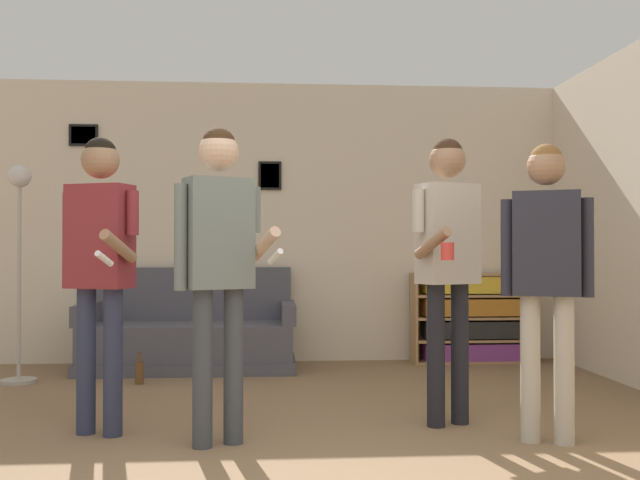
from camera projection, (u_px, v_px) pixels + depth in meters
wall_back at (285, 222)px, 6.94m from camera, size 7.77×0.08×2.70m
couch at (190, 336)px, 6.45m from camera, size 1.91×0.80×0.91m
bookshelf at (473, 318)px, 6.84m from camera, size 1.18×0.30×0.85m
floor_lamp at (19, 240)px, 5.79m from camera, size 0.28×0.28×1.77m
person_player_foreground_left at (100, 250)px, 4.16m from camera, size 0.47×0.57×1.74m
person_player_foreground_center at (219, 248)px, 3.93m from camera, size 0.59×0.41×1.76m
person_watcher_holding_cup at (448, 246)px, 4.39m from camera, size 0.47×0.55×1.77m
person_spectator_near_bookshelf at (547, 259)px, 3.98m from camera, size 0.47×0.32×1.67m
bottle_on_floor at (139, 372)px, 5.71m from camera, size 0.07×0.07×0.25m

